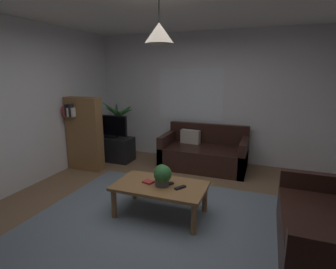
% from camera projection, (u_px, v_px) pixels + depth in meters
% --- Properties ---
extents(floor, '(4.82, 5.15, 0.02)m').
position_uv_depth(floor, '(160.00, 219.00, 3.45)').
color(floor, brown).
rests_on(floor, ground).
extents(rug, '(3.13, 2.83, 0.01)m').
position_uv_depth(rug, '(154.00, 226.00, 3.26)').
color(rug, slate).
rests_on(rug, ground).
extents(wall_back, '(4.94, 0.06, 2.66)m').
position_uv_depth(wall_back, '(207.00, 98.00, 5.51)').
color(wall_back, silver).
rests_on(wall_back, ground).
extents(wall_left, '(0.06, 5.15, 2.66)m').
position_uv_depth(wall_left, '(9.00, 108.00, 3.98)').
color(wall_left, silver).
rests_on(wall_left, ground).
extents(window_pane, '(1.39, 0.01, 1.07)m').
position_uv_depth(window_pane, '(190.00, 95.00, 5.60)').
color(window_pane, white).
extents(couch_under_window, '(1.63, 0.89, 0.82)m').
position_uv_depth(couch_under_window, '(204.00, 154.00, 5.24)').
color(couch_under_window, black).
rests_on(couch_under_window, ground).
extents(couch_right_side, '(0.89, 1.56, 0.82)m').
position_uv_depth(couch_right_side, '(332.00, 234.00, 2.64)').
color(couch_right_side, black).
rests_on(couch_right_side, ground).
extents(coffee_table, '(1.18, 0.68, 0.42)m').
position_uv_depth(coffee_table, '(160.00, 189.00, 3.45)').
color(coffee_table, olive).
rests_on(coffee_table, ground).
extents(book_on_table_0, '(0.16, 0.14, 0.02)m').
position_uv_depth(book_on_table_0, '(148.00, 182.00, 3.50)').
color(book_on_table_0, '#B22D2D').
rests_on(book_on_table_0, coffee_table).
extents(remote_on_table_0, '(0.13, 0.16, 0.02)m').
position_uv_depth(remote_on_table_0, '(180.00, 188.00, 3.33)').
color(remote_on_table_0, black).
rests_on(remote_on_table_0, coffee_table).
extents(remote_on_table_1, '(0.13, 0.16, 0.02)m').
position_uv_depth(remote_on_table_1, '(168.00, 184.00, 3.43)').
color(remote_on_table_1, black).
rests_on(remote_on_table_1, coffee_table).
extents(potted_plant_on_table, '(0.23, 0.23, 0.29)m').
position_uv_depth(potted_plant_on_table, '(162.00, 174.00, 3.37)').
color(potted_plant_on_table, '#4C4C51').
rests_on(potted_plant_on_table, coffee_table).
extents(tv_stand, '(0.90, 0.44, 0.50)m').
position_uv_depth(tv_stand, '(112.00, 149.00, 5.69)').
color(tv_stand, black).
rests_on(tv_stand, ground).
extents(tv, '(0.76, 0.16, 0.48)m').
position_uv_depth(tv, '(111.00, 126.00, 5.56)').
color(tv, black).
rests_on(tv, tv_stand).
extents(potted_palm_corner, '(0.89, 0.96, 1.29)m').
position_uv_depth(potted_palm_corner, '(119.00, 129.00, 6.07)').
color(potted_palm_corner, brown).
rests_on(potted_palm_corner, ground).
extents(bookshelf_corner, '(0.70, 0.31, 1.40)m').
position_uv_depth(bookshelf_corner, '(84.00, 133.00, 5.05)').
color(bookshelf_corner, olive).
rests_on(bookshelf_corner, ground).
extents(pendant_lamp, '(0.34, 0.34, 0.49)m').
position_uv_depth(pendant_lamp, '(159.00, 33.00, 3.02)').
color(pendant_lamp, black).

